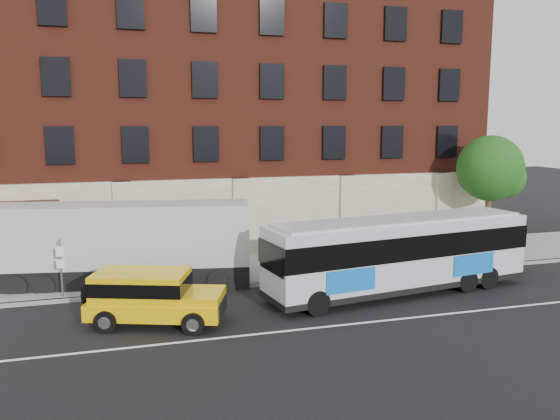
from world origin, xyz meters
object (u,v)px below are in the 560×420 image
object	(u,v)px
street_tree	(491,171)
city_bus	(400,252)
yellow_suv	(150,294)
shipping_container	(122,246)
sign_pole	(61,266)

from	to	relation	value
street_tree	city_bus	xyz separation A→B (m)	(-8.70, -6.07, -2.66)
city_bus	yellow_suv	xyz separation A→B (m)	(-10.15, -0.89, -0.67)
city_bus	shipping_container	xyz separation A→B (m)	(-11.00, 4.19, 0.04)
sign_pole	city_bus	bearing A→B (deg)	-11.58
sign_pole	yellow_suv	xyz separation A→B (m)	(3.19, -3.62, -0.37)
street_tree	shipping_container	bearing A→B (deg)	-174.54
sign_pole	shipping_container	xyz separation A→B (m)	(2.34, 1.45, 0.34)
street_tree	yellow_suv	size ratio (longest dim) A/B	1.23
street_tree	shipping_container	distance (m)	19.96
city_bus	sign_pole	bearing A→B (deg)	168.42
sign_pole	street_tree	xyz separation A→B (m)	(22.04, 3.34, 2.96)
street_tree	city_bus	world-z (taller)	street_tree
sign_pole	street_tree	distance (m)	22.49
street_tree	shipping_container	xyz separation A→B (m)	(-19.70, -1.88, -2.62)
street_tree	shipping_container	size ratio (longest dim) A/B	0.56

